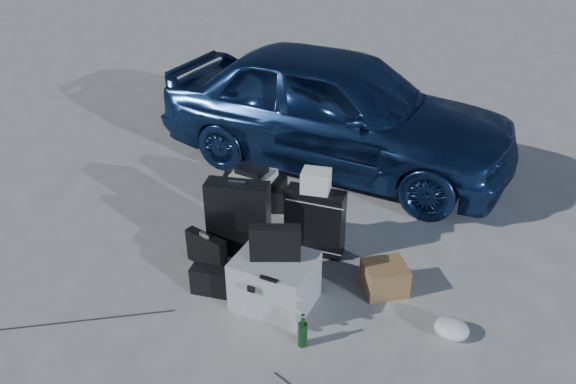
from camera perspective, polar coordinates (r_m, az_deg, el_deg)
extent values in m
plane|color=#9F9E9A|center=(4.72, -2.79, -10.90)|extent=(60.00, 60.00, 0.00)
imported|color=navy|center=(6.53, 4.81, 8.45)|extent=(4.39, 2.86, 1.39)
cube|color=#ACAFB1|center=(4.56, -1.35, -9.01)|extent=(0.73, 0.65, 0.44)
cube|color=black|center=(4.34, -1.32, -5.19)|extent=(0.40, 0.16, 0.30)
cube|color=black|center=(5.04, -8.28, -5.87)|extent=(0.41, 0.27, 0.32)
cube|color=black|center=(5.06, -5.05, -2.71)|extent=(0.57, 0.23, 0.73)
cube|color=black|center=(5.09, 2.75, -3.01)|extent=(0.56, 0.29, 0.64)
cube|color=silver|center=(4.88, 2.85, 1.12)|extent=(0.26, 0.22, 0.20)
cube|color=black|center=(5.84, -3.41, -0.05)|extent=(0.68, 0.33, 0.33)
cube|color=silver|center=(5.74, -3.51, 1.69)|extent=(0.48, 0.40, 0.07)
cube|color=black|center=(5.70, -3.72, 2.24)|extent=(0.35, 0.30, 0.06)
cube|color=brown|center=(4.80, 9.78, -8.59)|extent=(0.43, 0.40, 0.26)
ellipsoid|color=silver|center=(4.54, 16.29, -13.18)|extent=(0.32, 0.29, 0.14)
cube|color=black|center=(4.75, -7.71, -8.96)|extent=(0.36, 0.17, 0.25)
cylinder|color=black|center=(4.25, 1.50, -13.91)|extent=(0.09, 0.09, 0.28)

